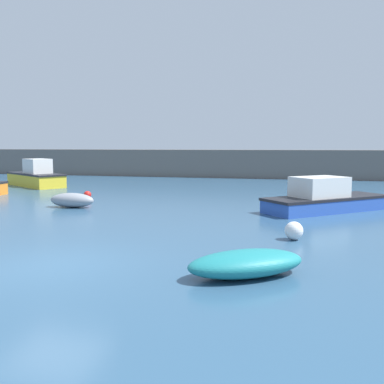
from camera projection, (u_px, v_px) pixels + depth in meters
name	position (u px, v px, depth m)	size (l,w,h in m)	color
ground_plane	(52.00, 268.00, 10.86)	(120.00, 120.00, 0.20)	#2D5170
harbor_breakwater	(237.00, 163.00, 40.94)	(64.06, 3.29, 2.62)	#66605B
dinghy_near_pier	(72.00, 200.00, 20.86)	(2.27, 0.98, 0.71)	gray
rowboat_blue_near	(246.00, 263.00, 9.85)	(3.08, 2.65, 0.61)	teal
motorboat_grey_hull	(36.00, 177.00, 31.72)	(6.15, 4.94, 2.04)	yellow
motorboat_with_cabin	(324.00, 199.00, 19.61)	(5.93, 5.62, 1.60)	#2D56B7
mooring_buoy_red	(87.00, 195.00, 24.39)	(0.43, 0.43, 0.43)	red
mooring_buoy_white	(294.00, 231.00, 13.68)	(0.59, 0.59, 0.59)	white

